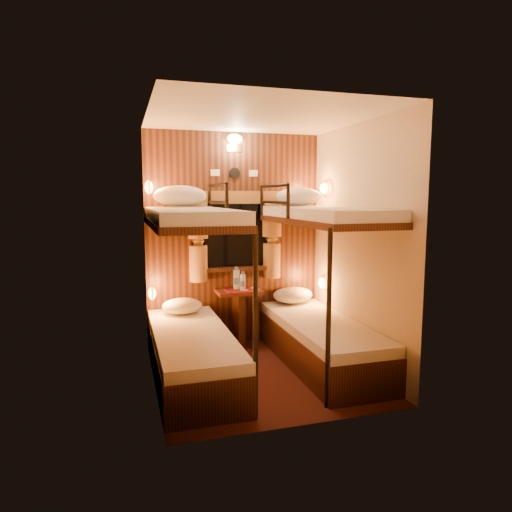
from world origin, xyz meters
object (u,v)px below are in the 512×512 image
object	(u,v)px
bunk_right	(321,310)
bottle_left	(243,282)
bottle_right	(236,280)
bunk_left	(192,320)
table	(239,310)

from	to	relation	value
bunk_right	bottle_left	xyz separation A→B (m)	(-0.61, 0.73, 0.18)
bunk_right	bottle_right	xyz separation A→B (m)	(-0.66, 0.82, 0.20)
bunk_left	bunk_right	bearing A→B (deg)	0.00
bottle_left	bunk_right	bearing A→B (deg)	-49.84
bottle_left	bottle_right	size ratio (longest dim) A/B	0.84
bunk_left	table	size ratio (longest dim) A/B	2.90
bunk_left	bottle_left	bearing A→B (deg)	46.90
table	bunk_left	bearing A→B (deg)	-129.67
table	bottle_right	size ratio (longest dim) A/B	2.56
bunk_right	bottle_left	world-z (taller)	bunk_right
bunk_left	bottle_left	xyz separation A→B (m)	(0.68, 0.73, 0.18)
bottle_left	bottle_right	distance (m)	0.11
bottle_right	table	bearing A→B (deg)	-68.06
bottle_left	bottle_right	world-z (taller)	bottle_right
bunk_left	table	distance (m)	1.02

